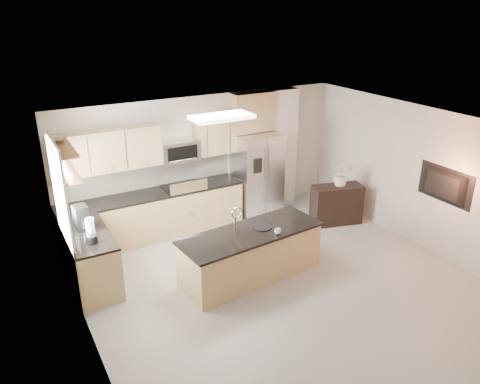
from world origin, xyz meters
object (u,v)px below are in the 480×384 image
kettle (91,229)px  cup (278,231)px  island (251,254)px  bowl (58,139)px  credenza (336,204)px  range (184,208)px  television (442,186)px  microwave (179,151)px  blender (91,232)px  platter (262,227)px  flower_vase (342,168)px  coffee_maker (81,218)px  refrigerator (257,175)px

kettle → cup: bearing=-25.3°
island → bowl: bowl is taller
credenza → bowl: (-5.12, 0.48, 1.97)m
range → television: 4.78m
kettle → microwave: bearing=32.5°
range → blender: 2.60m
cup → kettle: size_ratio=0.46×
platter → bowl: bearing=153.9°
range → flower_vase: flower_vase is taller
range → bowl: (-2.25, -0.75, 1.91)m
range → coffee_maker: size_ratio=2.94×
platter → bowl: size_ratio=0.90×
refrigerator → bowl: bowl is taller
credenza → blender: bearing=-162.6°
range → platter: 2.20m
kettle → flower_vase: flower_vase is taller
flower_vase → television: 1.99m
television → credenza: bearing=18.7°
island → flower_vase: flower_vase is taller
refrigerator → kettle: 3.85m
island → platter: (0.23, 0.04, 0.42)m
island → credenza: island is taller
range → platter: range is taller
range → platter: (0.52, -2.10, 0.37)m
credenza → platter: (-2.35, -0.87, 0.43)m
television → microwave: bearing=47.2°
coffee_maker → flower_vase: 5.06m
island → bowl: bearing=145.9°
platter → cup: bearing=-72.3°
bowl → television: bearing=-22.4°
range → microwave: (0.00, 0.12, 1.16)m
credenza → cup: bearing=-137.1°
flower_vase → kettle: bearing=179.4°
island → refrigerator: bearing=51.4°
coffee_maker → television: size_ratio=0.36×
platter → kettle: bearing=159.7°
microwave → bowl: (-2.25, -0.87, 0.75)m
platter → blender: bearing=165.4°
cup → bowl: (-2.87, 1.67, 1.50)m
island → bowl: (-2.54, 1.39, 1.96)m
refrigerator → microwave: bearing=174.1°
platter → blender: (-2.59, 0.67, 0.25)m
television → blender: bearing=73.2°
platter → credenza: bearing=20.4°
flower_vase → cup: bearing=-152.8°
coffee_maker → refrigerator: bearing=12.3°
island → kettle: bearing=151.8°
island → range: bearing=92.3°
platter → television: 3.20m
credenza → platter: 2.55m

